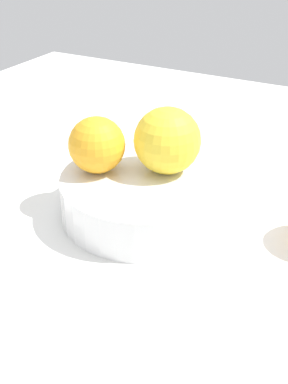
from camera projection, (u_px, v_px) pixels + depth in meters
The scene contains 4 objects.
ground_plane at pixel (144, 221), 58.48cm from camera, with size 110.00×110.00×2.00cm, color white.
fruit_bowl at pixel (144, 197), 56.81cm from camera, with size 19.05×19.05×4.88cm.
orange_in_bowl_0 at pixel (167, 141), 54.95cm from camera, with size 7.57×7.57×7.57cm, color yellow.
orange_in_bowl_1 at pixel (97, 145), 55.29cm from camera, with size 6.45×6.45×6.45cm, color #F9A823.
Camera 1 is at (-43.07, -23.15, 31.26)cm, focal length 46.27 mm.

